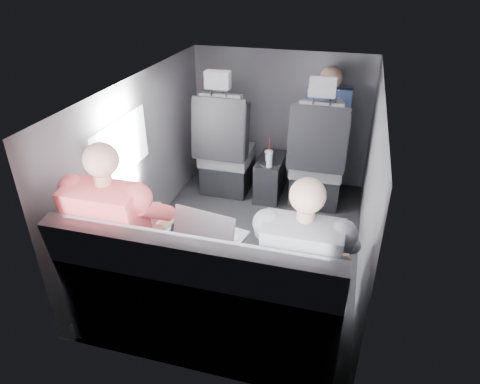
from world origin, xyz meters
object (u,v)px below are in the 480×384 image
(soda_cup, at_px, (269,156))
(passenger_front_right, at_px, (327,121))
(laptop_black, at_px, (305,245))
(passenger_rear_left, at_px, (124,233))
(front_seat_right, at_px, (317,166))
(passenger_rear_right, at_px, (303,267))
(rear_bench, at_px, (204,303))
(laptop_white, at_px, (145,221))
(front_seat_left, at_px, (225,155))
(center_console, at_px, (270,177))
(laptop_silver, at_px, (210,235))
(water_bottle, at_px, (269,160))

(soda_cup, bearing_deg, passenger_front_right, 30.87)
(laptop_black, relative_size, passenger_rear_left, 0.24)
(front_seat_right, height_order, passenger_rear_right, front_seat_right)
(front_seat_right, bearing_deg, laptop_black, -86.69)
(rear_bench, height_order, passenger_rear_left, passenger_rear_left)
(laptop_white, xyz_separation_m, passenger_rear_right, (1.05, -0.19, -0.00))
(front_seat_left, bearing_deg, soda_cup, -4.34)
(center_console, height_order, passenger_rear_right, passenger_rear_right)
(laptop_silver, bearing_deg, passenger_rear_left, -164.54)
(rear_bench, distance_m, water_bottle, 1.77)
(water_bottle, xyz_separation_m, laptop_white, (-0.51, -1.48, 0.16))
(water_bottle, distance_m, laptop_white, 1.57)
(laptop_silver, bearing_deg, laptop_white, 174.06)
(passenger_front_right, bearing_deg, front_seat_right, -96.98)
(soda_cup, bearing_deg, passenger_rear_left, -106.55)
(soda_cup, xyz_separation_m, water_bottle, (0.03, -0.11, 0.01))
(front_seat_right, relative_size, passenger_rear_left, 0.99)
(front_seat_left, height_order, passenger_rear_right, front_seat_left)
(water_bottle, xyz_separation_m, passenger_rear_right, (0.54, -1.66, 0.15))
(front_seat_right, bearing_deg, laptop_white, -120.03)
(passenger_rear_left, height_order, passenger_rear_right, passenger_rear_left)
(front_seat_right, xyz_separation_m, center_console, (-0.45, 0.04, -0.20))
(front_seat_left, xyz_separation_m, front_seat_right, (0.90, 0.00, 0.00))
(water_bottle, xyz_separation_m, laptop_black, (0.52, -1.46, 0.15))
(water_bottle, bearing_deg, passenger_rear_right, -72.07)
(soda_cup, height_order, laptop_white, laptop_white)
(center_console, height_order, water_bottle, water_bottle)
(passenger_front_right, bearing_deg, laptop_black, -88.12)
(rear_bench, bearing_deg, front_seat_right, 76.69)
(rear_bench, bearing_deg, laptop_white, 150.07)
(front_seat_left, xyz_separation_m, passenger_front_right, (0.93, 0.26, 0.35))
(laptop_black, distance_m, passenger_front_right, 1.87)
(laptop_silver, relative_size, passenger_front_right, 0.51)
(rear_bench, bearing_deg, soda_cup, 90.19)
(laptop_white, xyz_separation_m, laptop_silver, (0.46, -0.05, 0.01))
(center_console, bearing_deg, rear_bench, -90.00)
(laptop_silver, bearing_deg, soda_cup, 89.12)
(front_seat_right, xyz_separation_m, water_bottle, (-0.43, -0.14, 0.07))
(front_seat_right, distance_m, laptop_silver, 1.75)
(laptop_silver, xyz_separation_m, laptop_black, (0.57, 0.06, -0.01))
(laptop_black, bearing_deg, center_console, 108.27)
(water_bottle, bearing_deg, laptop_silver, -91.98)
(passenger_rear_right, bearing_deg, laptop_silver, 166.87)
(laptop_white, bearing_deg, laptop_silver, -5.94)
(water_bottle, distance_m, laptop_silver, 1.54)
(rear_bench, xyz_separation_m, soda_cup, (-0.01, 1.87, 0.15))
(front_seat_left, bearing_deg, center_console, 5.07)
(front_seat_left, relative_size, passenger_rear_right, 1.03)
(center_console, xyz_separation_m, passenger_rear_right, (0.56, -1.85, 0.43))
(center_console, height_order, soda_cup, soda_cup)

